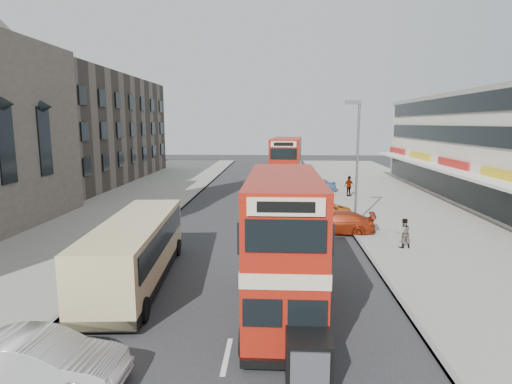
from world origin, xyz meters
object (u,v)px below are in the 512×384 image
at_px(bus_main, 284,245).
at_px(car_right_a, 336,223).
at_px(pedestrian_far, 349,186).
at_px(street_lamp, 356,153).
at_px(pedestrian_near, 403,233).
at_px(car_left_front, 40,362).
at_px(car_right_c, 314,185).
at_px(cyclist, 319,214).
at_px(coach, 136,249).
at_px(car_right_b, 323,211).
at_px(bus_second, 286,166).

xyz_separation_m(bus_main, car_right_a, (3.44, 11.26, -1.86)).
bearing_deg(pedestrian_far, bus_main, -137.06).
distance_m(bus_main, car_right_a, 11.92).
bearing_deg(street_lamp, pedestrian_far, 82.25).
relative_size(car_right_a, pedestrian_near, 2.87).
distance_m(street_lamp, car_left_front, 21.26).
bearing_deg(car_right_c, car_right_a, -0.88).
distance_m(car_left_front, cyclist, 20.40).
bearing_deg(car_right_a, street_lamp, 150.70).
height_order(street_lamp, car_right_a, street_lamp).
bearing_deg(bus_main, pedestrian_near, -129.27).
bearing_deg(cyclist, car_right_c, 80.08).
relative_size(coach, cyclist, 4.91).
bearing_deg(car_right_c, pedestrian_near, 8.43).
bearing_deg(car_right_a, cyclist, -155.26).
relative_size(coach, car_left_front, 2.21).
bearing_deg(car_right_c, car_right_b, -2.77).
height_order(bus_main, bus_second, bus_second).
bearing_deg(car_right_a, bus_second, -161.31).
bearing_deg(coach, car_right_a, 37.31).
height_order(bus_second, car_right_c, bus_second).
height_order(street_lamp, bus_main, street_lamp).
relative_size(bus_main, car_left_front, 2.00).
bearing_deg(coach, car_right_c, 63.65).
relative_size(car_right_b, cyclist, 1.97).
xyz_separation_m(bus_second, pedestrian_near, (5.83, -17.28, -1.76)).
bearing_deg(bus_main, street_lamp, -110.01).
relative_size(bus_main, bus_second, 0.92).
xyz_separation_m(coach, car_right_a, (9.60, 8.56, -0.82)).
bearing_deg(cyclist, car_right_b, 65.27).
relative_size(car_left_front, cyclist, 2.22).
bearing_deg(car_right_b, bus_second, -160.12).
xyz_separation_m(street_lamp, car_left_front, (-11.09, -17.68, -4.07)).
height_order(coach, car_right_c, coach).
height_order(car_left_front, pedestrian_near, pedestrian_near).
distance_m(bus_second, pedestrian_far, 6.02).
bearing_deg(pedestrian_far, street_lamp, -130.00).
height_order(street_lamp, car_left_front, street_lamp).
bearing_deg(cyclist, pedestrian_far, 63.55).
bearing_deg(bus_main, coach, -23.46).
bearing_deg(pedestrian_near, car_right_a, -58.06).
xyz_separation_m(car_right_b, car_right_c, (0.38, 11.40, 0.18)).
bearing_deg(street_lamp, car_left_front, -122.11).
bearing_deg(car_right_b, street_lamp, 48.11).
distance_m(coach, cyclist, 14.22).
relative_size(car_left_front, car_right_b, 1.13).
xyz_separation_m(coach, pedestrian_near, (12.66, 5.18, -0.53)).
relative_size(coach, car_right_b, 2.50).
relative_size(car_left_front, car_right_a, 0.95).
bearing_deg(cyclist, coach, -134.49).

